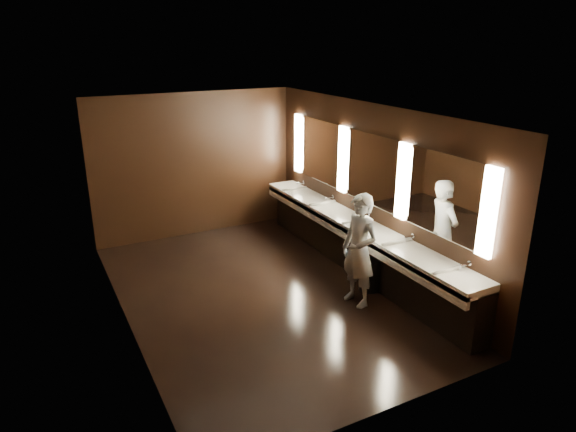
% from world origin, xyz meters
% --- Properties ---
extents(floor, '(6.00, 6.00, 0.00)m').
position_xyz_m(floor, '(0.00, 0.00, 0.00)').
color(floor, black).
rests_on(floor, ground).
extents(ceiling, '(4.00, 6.00, 0.02)m').
position_xyz_m(ceiling, '(0.00, 0.00, 2.80)').
color(ceiling, '#2D2D2B').
rests_on(ceiling, wall_back).
extents(wall_back, '(4.00, 0.02, 2.80)m').
position_xyz_m(wall_back, '(0.00, 3.00, 1.40)').
color(wall_back, black).
rests_on(wall_back, floor).
extents(wall_front, '(4.00, 0.02, 2.80)m').
position_xyz_m(wall_front, '(0.00, -3.00, 1.40)').
color(wall_front, black).
rests_on(wall_front, floor).
extents(wall_left, '(0.02, 6.00, 2.80)m').
position_xyz_m(wall_left, '(-2.00, 0.00, 1.40)').
color(wall_left, black).
rests_on(wall_left, floor).
extents(wall_right, '(0.02, 6.00, 2.80)m').
position_xyz_m(wall_right, '(2.00, 0.00, 1.40)').
color(wall_right, black).
rests_on(wall_right, floor).
extents(sink_counter, '(0.55, 5.40, 1.01)m').
position_xyz_m(sink_counter, '(1.79, 0.00, 0.50)').
color(sink_counter, black).
rests_on(sink_counter, floor).
extents(mirror_band, '(0.06, 5.03, 1.15)m').
position_xyz_m(mirror_band, '(1.98, -0.00, 1.75)').
color(mirror_band, '#FCEEC7').
rests_on(mirror_band, wall_right).
extents(person, '(0.49, 0.67, 1.69)m').
position_xyz_m(person, '(1.16, -0.91, 0.85)').
color(person, '#94B3DD').
rests_on(person, floor).
extents(trash_bin, '(0.36, 0.36, 0.52)m').
position_xyz_m(trash_bin, '(1.58, -0.65, 0.26)').
color(trash_bin, black).
rests_on(trash_bin, floor).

